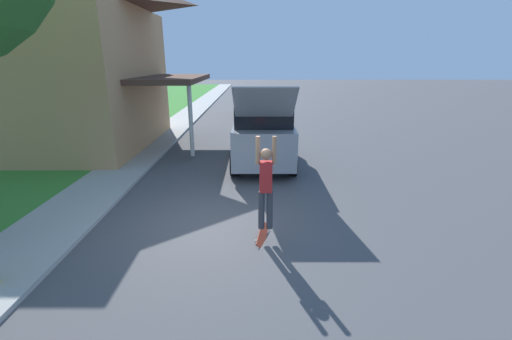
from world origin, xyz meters
name	(u,v)px	position (x,y,z in m)	size (l,w,h in m)	color
ground_plane	(214,226)	(0.00, 0.00, 0.00)	(120.00, 120.00, 0.00)	#49494C
lawn	(31,155)	(-8.00, 6.00, 0.04)	(10.00, 80.00, 0.08)	#387F2D
sidewalk	(141,154)	(-3.60, 6.00, 0.05)	(1.80, 80.00, 0.10)	#9E9E99
house	(32,46)	(-8.10, 7.58, 4.15)	(11.74, 8.22, 7.84)	tan
suv_parked	(264,131)	(1.24, 4.98, 1.21)	(2.16, 5.23, 2.97)	gray
car_down_street	(251,106)	(0.58, 16.40, 0.64)	(1.94, 4.44, 1.32)	#B7B7BC
skateboarder	(267,183)	(1.19, -0.64, 1.29)	(0.41, 0.23, 1.96)	#38383D
skateboard	(263,235)	(1.14, -0.57, 0.07)	(0.31, 0.82, 0.32)	#B73D23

